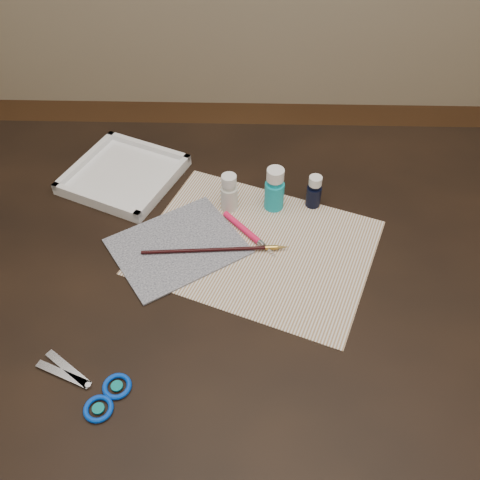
{
  "coord_description": "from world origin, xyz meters",
  "views": [
    {
      "loc": [
        0.02,
        -0.68,
        1.51
      ],
      "look_at": [
        0.0,
        0.0,
        0.8
      ],
      "focal_mm": 40.0,
      "sensor_mm": 36.0,
      "label": 1
    }
  ],
  "objects_px": {
    "canvas": "(178,246)",
    "paper": "(257,247)",
    "paint_bottle_cyan": "(275,189)",
    "paint_bottle_white": "(229,192)",
    "palette_tray": "(124,174)",
    "paint_bottle_navy": "(314,191)",
    "scissors": "(78,384)"
  },
  "relations": [
    {
      "from": "canvas",
      "to": "paper",
      "type": "bearing_deg",
      "value": 1.63
    },
    {
      "from": "paper",
      "to": "canvas",
      "type": "distance_m",
      "value": 0.16
    },
    {
      "from": "canvas",
      "to": "paint_bottle_cyan",
      "type": "xyz_separation_m",
      "value": [
        0.19,
        0.12,
        0.05
      ]
    },
    {
      "from": "paper",
      "to": "paint_bottle_white",
      "type": "bearing_deg",
      "value": 117.58
    },
    {
      "from": "paint_bottle_white",
      "to": "palette_tray",
      "type": "xyz_separation_m",
      "value": [
        -0.24,
        0.09,
        -0.03
      ]
    },
    {
      "from": "paint_bottle_navy",
      "to": "scissors",
      "type": "relative_size",
      "value": 0.42
    },
    {
      "from": "palette_tray",
      "to": "scissors",
      "type": "bearing_deg",
      "value": -88.27
    },
    {
      "from": "paper",
      "to": "canvas",
      "type": "bearing_deg",
      "value": -178.37
    },
    {
      "from": "scissors",
      "to": "paint_bottle_cyan",
      "type": "bearing_deg",
      "value": -104.37
    },
    {
      "from": "paper",
      "to": "paint_bottle_navy",
      "type": "xyz_separation_m",
      "value": [
        0.12,
        0.13,
        0.04
      ]
    },
    {
      "from": "paint_bottle_navy",
      "to": "palette_tray",
      "type": "xyz_separation_m",
      "value": [
        -0.41,
        0.08,
        -0.02
      ]
    },
    {
      "from": "canvas",
      "to": "paint_bottle_navy",
      "type": "height_order",
      "value": "paint_bottle_navy"
    },
    {
      "from": "paint_bottle_cyan",
      "to": "scissors",
      "type": "relative_size",
      "value": 0.55
    },
    {
      "from": "canvas",
      "to": "palette_tray",
      "type": "xyz_separation_m",
      "value": [
        -0.14,
        0.21,
        0.01
      ]
    },
    {
      "from": "paint_bottle_navy",
      "to": "paint_bottle_cyan",
      "type": "bearing_deg",
      "value": -174.48
    },
    {
      "from": "canvas",
      "to": "paint_bottle_navy",
      "type": "relative_size",
      "value": 3.15
    },
    {
      "from": "paint_bottle_cyan",
      "to": "paint_bottle_navy",
      "type": "distance_m",
      "value": 0.08
    },
    {
      "from": "paint_bottle_white",
      "to": "paint_bottle_navy",
      "type": "bearing_deg",
      "value": 4.37
    },
    {
      "from": "canvas",
      "to": "paint_bottle_white",
      "type": "height_order",
      "value": "paint_bottle_white"
    },
    {
      "from": "paper",
      "to": "paint_bottle_white",
      "type": "xyz_separation_m",
      "value": [
        -0.06,
        0.11,
        0.04
      ]
    },
    {
      "from": "paint_bottle_white",
      "to": "scissors",
      "type": "xyz_separation_m",
      "value": [
        -0.22,
        -0.42,
        -0.04
      ]
    },
    {
      "from": "paint_bottle_cyan",
      "to": "paint_bottle_navy",
      "type": "xyz_separation_m",
      "value": [
        0.08,
        0.01,
        -0.01
      ]
    },
    {
      "from": "paint_bottle_white",
      "to": "paint_bottle_navy",
      "type": "distance_m",
      "value": 0.18
    },
    {
      "from": "paper",
      "to": "palette_tray",
      "type": "distance_m",
      "value": 0.36
    },
    {
      "from": "paper",
      "to": "palette_tray",
      "type": "bearing_deg",
      "value": 145.77
    },
    {
      "from": "paint_bottle_cyan",
      "to": "scissors",
      "type": "distance_m",
      "value": 0.53
    },
    {
      "from": "paper",
      "to": "palette_tray",
      "type": "relative_size",
      "value": 1.98
    },
    {
      "from": "paper",
      "to": "palette_tray",
      "type": "height_order",
      "value": "palette_tray"
    },
    {
      "from": "paint_bottle_cyan",
      "to": "paint_bottle_navy",
      "type": "bearing_deg",
      "value": 5.52
    },
    {
      "from": "paint_bottle_white",
      "to": "palette_tray",
      "type": "relative_size",
      "value": 0.39
    },
    {
      "from": "canvas",
      "to": "paint_bottle_cyan",
      "type": "relative_size",
      "value": 2.39
    },
    {
      "from": "canvas",
      "to": "paint_bottle_white",
      "type": "bearing_deg",
      "value": 50.22
    }
  ]
}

